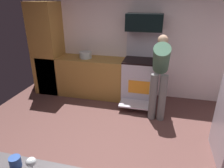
% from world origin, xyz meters
% --- Properties ---
extents(ground_plane, '(5.20, 4.80, 0.02)m').
position_xyz_m(ground_plane, '(0.00, 0.00, -0.01)').
color(ground_plane, brown).
extents(wall_back, '(5.20, 0.12, 2.60)m').
position_xyz_m(wall_back, '(0.00, 2.34, 1.30)').
color(wall_back, silver).
rests_on(wall_back, ground).
extents(lower_cabinet_run, '(2.40, 0.60, 0.90)m').
position_xyz_m(lower_cabinet_run, '(-0.90, 1.98, 0.45)').
color(lower_cabinet_run, '#A67535').
rests_on(lower_cabinet_run, ground).
extents(cabinet_column, '(0.60, 0.60, 2.10)m').
position_xyz_m(cabinet_column, '(-1.90, 1.98, 1.05)').
color(cabinet_column, '#A67535').
rests_on(cabinet_column, ground).
extents(oven_range, '(0.76, 1.01, 1.54)m').
position_xyz_m(oven_range, '(0.33, 1.97, 0.51)').
color(oven_range, silver).
rests_on(oven_range, ground).
extents(microwave, '(0.74, 0.38, 0.34)m').
position_xyz_m(microwave, '(0.33, 2.06, 1.71)').
color(microwave, black).
rests_on(microwave, oven_range).
extents(person_cook, '(0.31, 0.68, 1.54)m').
position_xyz_m(person_cook, '(0.72, 1.38, 0.92)').
color(person_cook, slate).
rests_on(person_cook, ground).
extents(wine_glass_extra, '(0.08, 0.08, 0.17)m').
position_xyz_m(wine_glass_extra, '(-0.17, -1.26, 1.03)').
color(wine_glass_extra, silver).
rests_on(wine_glass_extra, counter_island).
extents(mug_tea, '(0.09, 0.09, 0.09)m').
position_xyz_m(mug_tea, '(-0.36, -1.21, 0.95)').
color(mug_tea, '#2A4890').
rests_on(mug_tea, counter_island).
extents(stock_pot, '(0.28, 0.28, 0.15)m').
position_xyz_m(stock_pot, '(-0.96, 1.98, 0.97)').
color(stock_pot, '#B2BEBE').
rests_on(stock_pot, lower_cabinet_run).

